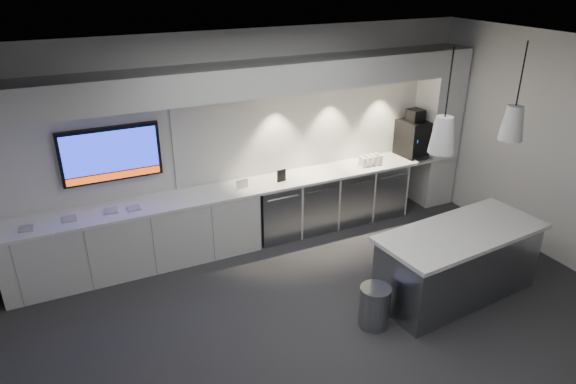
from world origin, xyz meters
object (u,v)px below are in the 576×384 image
wall_tv (111,154)px  bin (374,306)px  coffee_machine (413,137)px  island (458,262)px

wall_tv → bin: wall_tv is taller
wall_tv → coffee_machine: 4.66m
wall_tv → island: (3.56, -2.60, -1.11)m
bin → coffee_machine: (2.32, 2.42, 0.97)m
wall_tv → coffee_machine: bearing=-3.0°
wall_tv → island: 4.55m
wall_tv → bin: (2.32, -2.67, -1.31)m
wall_tv → bin: 3.77m
wall_tv → bin: bearing=-49.0°
bin → island: bearing=3.2°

